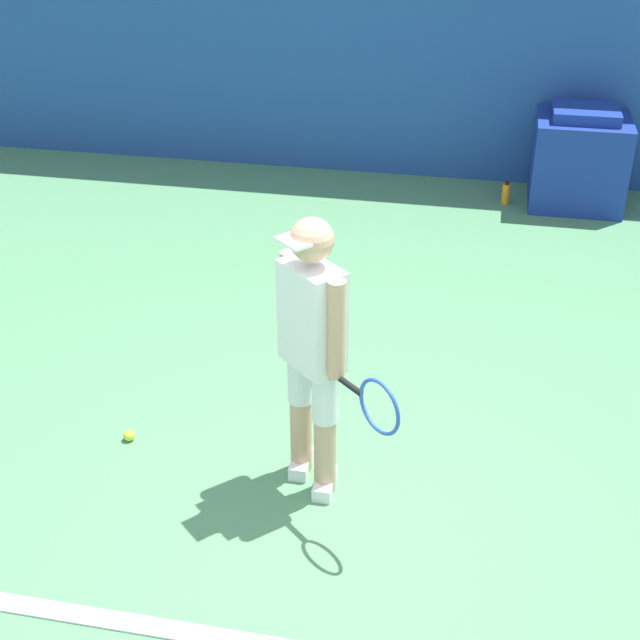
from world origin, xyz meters
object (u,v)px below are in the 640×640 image
tennis_player (314,347)px  covered_chair (579,159)px  tennis_ball (129,435)px  water_bottle (506,193)px

tennis_player → covered_chair: tennis_player is taller
tennis_ball → covered_chair: bearing=57.5°
tennis_player → water_bottle: 4.47m
tennis_ball → water_bottle: size_ratio=0.31×
covered_chair → water_bottle: size_ratio=4.23×
tennis_ball → water_bottle: water_bottle is taller
tennis_ball → water_bottle: 4.66m
tennis_player → tennis_ball: 1.42m
tennis_player → water_bottle: (0.96, 4.30, -0.77)m
tennis_player → water_bottle: tennis_player is taller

